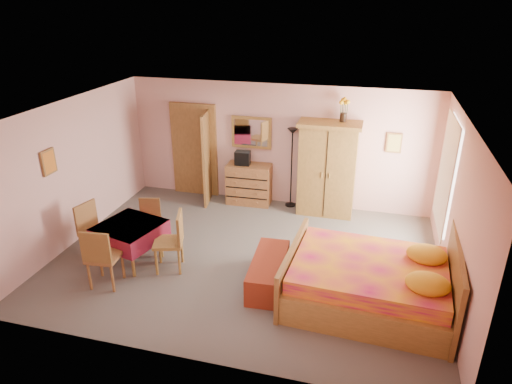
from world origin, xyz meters
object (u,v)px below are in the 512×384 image
(bed, at_px, (369,270))
(chair_south, at_px, (104,256))
(chair_north, at_px, (149,223))
(chair_west, at_px, (97,232))
(wall_mirror, at_px, (251,132))
(stereo, at_px, (243,158))
(chest_of_drawers, at_px, (249,184))
(sunflower_vase, at_px, (344,110))
(wardrobe, at_px, (327,169))
(floor_lamp, at_px, (291,168))
(dining_table, at_px, (131,243))
(chair_east, at_px, (168,242))
(bench, at_px, (268,271))

(bed, xyz_separation_m, chair_south, (-4.00, -0.58, -0.04))
(chair_north, bearing_deg, chair_west, 32.36)
(wall_mirror, bearing_deg, stereo, -120.82)
(chest_of_drawers, distance_m, sunflower_vase, 2.58)
(wardrobe, height_order, bed, wardrobe)
(wardrobe, height_order, chair_north, wardrobe)
(bed, xyz_separation_m, chair_north, (-3.93, 0.76, -0.13))
(floor_lamp, distance_m, sunflower_vase, 1.66)
(wall_mirror, bearing_deg, sunflower_vase, -4.90)
(stereo, bearing_deg, dining_table, -112.46)
(wall_mirror, xyz_separation_m, bed, (2.65, -3.17, -1.00))
(chair_north, xyz_separation_m, chair_east, (0.71, -0.68, 0.09))
(floor_lamp, relative_size, dining_table, 1.80)
(bench, bearing_deg, floor_lamp, 94.19)
(stereo, xyz_separation_m, wardrobe, (1.81, -0.04, -0.06))
(wardrobe, relative_size, chair_east, 1.92)
(chest_of_drawers, relative_size, chair_north, 1.12)
(wall_mirror, xyz_separation_m, stereo, (-0.13, -0.23, -0.51))
(floor_lamp, bearing_deg, bench, -85.81)
(wall_mirror, distance_m, chair_north, 2.95)
(bed, bearing_deg, chair_east, -178.26)
(stereo, distance_m, sunflower_vase, 2.34)
(chest_of_drawers, bearing_deg, bed, -49.94)
(sunflower_vase, distance_m, bench, 3.63)
(floor_lamp, xyz_separation_m, wardrobe, (0.77, -0.15, 0.11))
(wardrobe, bearing_deg, floor_lamp, 168.59)
(wall_mirror, xyz_separation_m, chair_west, (-1.92, -3.08, -1.05))
(chest_of_drawers, height_order, dining_table, chest_of_drawers)
(wall_mirror, bearing_deg, wardrobe, -9.49)
(chair_north, bearing_deg, wardrobe, -158.02)
(bed, relative_size, chair_north, 2.85)
(floor_lamp, height_order, bed, floor_lamp)
(sunflower_vase, relative_size, dining_table, 0.49)
(chair_north, bearing_deg, chair_east, 122.03)
(dining_table, bearing_deg, wall_mirror, 66.90)
(bench, distance_m, chair_west, 3.06)
(chair_south, bearing_deg, chair_north, 81.20)
(wardrobe, bearing_deg, chair_west, -142.16)
(stereo, distance_m, bench, 3.24)
(chair_east, bearing_deg, chest_of_drawers, -28.25)
(chair_north, bearing_deg, wall_mirror, -131.93)
(stereo, relative_size, chair_north, 0.37)
(chair_south, xyz_separation_m, chair_north, (0.07, 1.35, -0.09))
(chest_of_drawers, distance_m, bed, 3.98)
(stereo, bearing_deg, chest_of_drawers, 8.11)
(chair_north, height_order, chair_west, chair_west)
(bench, bearing_deg, bed, -2.83)
(dining_table, height_order, chair_east, chair_east)
(floor_lamp, xyz_separation_m, sunflower_vase, (1.00, -0.03, 1.32))
(chest_of_drawers, relative_size, floor_lamp, 0.55)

